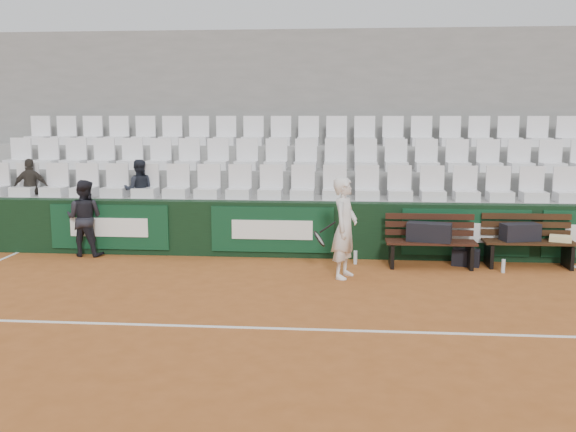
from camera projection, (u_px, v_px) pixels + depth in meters
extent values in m
plane|color=#A35624|center=(254.00, 328.00, 7.78)|extent=(80.00, 80.00, 0.00)
cube|color=white|center=(254.00, 328.00, 7.78)|extent=(18.00, 0.06, 0.01)
cube|color=black|center=(284.00, 229.00, 11.64)|extent=(18.00, 0.30, 1.00)
cube|color=#0C381E|center=(110.00, 227.00, 11.74)|extent=(2.20, 0.04, 0.82)
cube|color=#0C381E|center=(272.00, 230.00, 11.48)|extent=(2.20, 0.04, 0.82)
cube|color=#0C381E|center=(465.00, 233.00, 11.19)|extent=(2.20, 0.04, 0.82)
cube|color=gray|center=(287.00, 223.00, 12.25)|extent=(18.00, 0.95, 1.00)
cube|color=gray|center=(291.00, 205.00, 13.15)|extent=(18.00, 0.95, 1.45)
cube|color=#979694|center=(295.00, 188.00, 14.05)|extent=(18.00, 0.95, 1.90)
cube|color=gray|center=(297.00, 130.00, 14.46)|extent=(18.00, 0.30, 4.40)
cube|color=white|center=(286.00, 182.00, 11.95)|extent=(11.90, 0.44, 0.63)
cube|color=white|center=(291.00, 155.00, 12.81)|extent=(11.90, 0.44, 0.63)
cube|color=white|center=(294.00, 131.00, 13.68)|extent=(11.90, 0.44, 0.63)
cube|color=#35190F|center=(430.00, 254.00, 10.84)|extent=(1.50, 0.56, 0.45)
cube|color=#341E0F|center=(528.00, 254.00, 10.85)|extent=(1.50, 0.56, 0.45)
cube|color=black|center=(429.00, 232.00, 10.76)|extent=(0.78, 0.48, 0.31)
cube|color=black|center=(520.00, 232.00, 10.83)|extent=(0.68, 0.44, 0.29)
cube|color=beige|center=(560.00, 239.00, 10.77)|extent=(0.41, 0.35, 0.10)
cube|color=black|center=(466.00, 257.00, 10.97)|extent=(0.51, 0.39, 0.28)
cylinder|color=silver|center=(355.00, 257.00, 11.08)|extent=(0.07, 0.07, 0.24)
cylinder|color=silver|center=(503.00, 266.00, 10.47)|extent=(0.06, 0.06, 0.22)
imported|color=white|center=(345.00, 228.00, 10.07)|extent=(0.55, 0.67, 1.60)
torus|color=black|center=(319.00, 239.00, 10.13)|extent=(0.19, 0.30, 0.26)
cylinder|color=black|center=(328.00, 227.00, 10.09)|extent=(0.26, 0.03, 0.20)
imported|color=black|center=(84.00, 218.00, 11.65)|extent=(0.71, 0.57, 1.39)
imported|color=#2F2A25|center=(30.00, 165.00, 12.38)|extent=(0.73, 0.41, 1.17)
imported|color=black|center=(138.00, 166.00, 12.20)|extent=(0.65, 0.56, 1.16)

